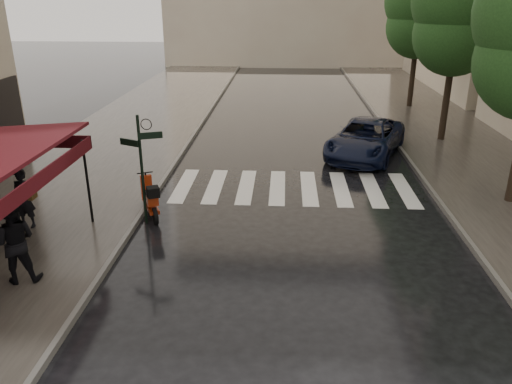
# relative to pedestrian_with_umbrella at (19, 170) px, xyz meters

# --- Properties ---
(ground) EXTENTS (120.00, 120.00, 0.00)m
(ground) POSITION_rel_pedestrian_with_umbrella_xyz_m (4.27, -2.34, -1.74)
(ground) COLOR black
(ground) RESTS_ON ground
(sidewalk_near) EXTENTS (6.00, 60.00, 0.12)m
(sidewalk_near) POSITION_rel_pedestrian_with_umbrella_xyz_m (-0.23, 9.66, -1.68)
(sidewalk_near) COLOR #38332D
(sidewalk_near) RESTS_ON ground
(sidewalk_far) EXTENTS (5.50, 60.00, 0.12)m
(sidewalk_far) POSITION_rel_pedestrian_with_umbrella_xyz_m (14.52, 9.66, -1.68)
(sidewalk_far) COLOR #38332D
(sidewalk_far) RESTS_ON ground
(curb_near) EXTENTS (0.12, 60.00, 0.16)m
(curb_near) POSITION_rel_pedestrian_with_umbrella_xyz_m (2.82, 9.66, -1.67)
(curb_near) COLOR #595651
(curb_near) RESTS_ON ground
(curb_far) EXTENTS (0.12, 60.00, 0.16)m
(curb_far) POSITION_rel_pedestrian_with_umbrella_xyz_m (11.72, 9.66, -1.67)
(curb_far) COLOR #595651
(curb_far) RESTS_ON ground
(crosswalk) EXTENTS (7.85, 3.20, 0.01)m
(crosswalk) POSITION_rel_pedestrian_with_umbrella_xyz_m (7.25, 3.66, -1.73)
(crosswalk) COLOR silver
(crosswalk) RESTS_ON ground
(signpost) EXTENTS (1.17, 0.29, 3.10)m
(signpost) POSITION_rel_pedestrian_with_umbrella_xyz_m (3.08, 0.66, 0.09)
(signpost) COLOR black
(signpost) RESTS_ON ground
(tree_mid) EXTENTS (3.80, 3.80, 8.34)m
(tree_mid) POSITION_rel_pedestrian_with_umbrella_xyz_m (13.77, 9.66, 3.85)
(tree_mid) COLOR black
(tree_mid) RESTS_ON sidewalk_far
(tree_far) EXTENTS (3.80, 3.80, 8.16)m
(tree_far) POSITION_rel_pedestrian_with_umbrella_xyz_m (13.97, 16.66, 3.72)
(tree_far) COLOR black
(tree_far) RESTS_ON sidewalk_far
(pedestrian_with_umbrella) EXTENTS (0.97, 0.99, 2.44)m
(pedestrian_with_umbrella) POSITION_rel_pedestrian_with_umbrella_xyz_m (0.00, 0.00, 0.00)
(pedestrian_with_umbrella) COLOR black
(pedestrian_with_umbrella) RESTS_ON sidewalk_near
(pedestrian_terrace) EXTENTS (1.08, 0.94, 1.91)m
(pedestrian_terrace) POSITION_rel_pedestrian_with_umbrella_xyz_m (1.16, -2.68, -0.67)
(pedestrian_terrace) COLOR black
(pedestrian_terrace) RESTS_ON sidewalk_near
(scooter) EXTENTS (0.93, 1.63, 1.15)m
(scooter) POSITION_rel_pedestrian_with_umbrella_xyz_m (3.11, 1.11, -1.21)
(scooter) COLOR black
(scooter) RESTS_ON ground
(parked_car) EXTENTS (4.06, 5.60, 1.42)m
(parked_car) POSITION_rel_pedestrian_with_umbrella_xyz_m (10.14, 7.40, -1.03)
(parked_car) COLOR black
(parked_car) RESTS_ON ground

